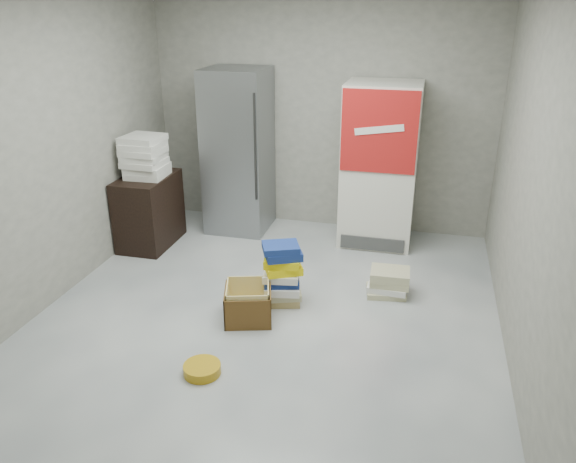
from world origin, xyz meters
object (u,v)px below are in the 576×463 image
Objects in this scene: steel_fridge at (238,152)px; phonebook_stack_main at (282,274)px; cardboard_box at (248,305)px; wood_shelf at (149,211)px; coke_cooler at (380,165)px.

phonebook_stack_main is at bearing -60.09° from steel_fridge.
phonebook_stack_main is at bearing 40.01° from cardboard_box.
cardboard_box is at bearing -39.32° from wood_shelf.
coke_cooler is 1.91m from phonebook_stack_main.
wood_shelf is (-0.83, -0.73, -0.55)m from steel_fridge.
phonebook_stack_main is 0.44m from cardboard_box.
phonebook_stack_main is at bearing -28.01° from wood_shelf.
wood_shelf is 2.04m from phonebook_stack_main.
steel_fridge is 2.05m from phonebook_stack_main.
steel_fridge is 3.80× the size of cardboard_box.
steel_fridge is 2.31m from cardboard_box.
coke_cooler reaches higher than wood_shelf.
steel_fridge is at bearing 179.82° from coke_cooler.
coke_cooler is 2.25× the size of wood_shelf.
wood_shelf is (-2.48, -0.72, -0.50)m from coke_cooler.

